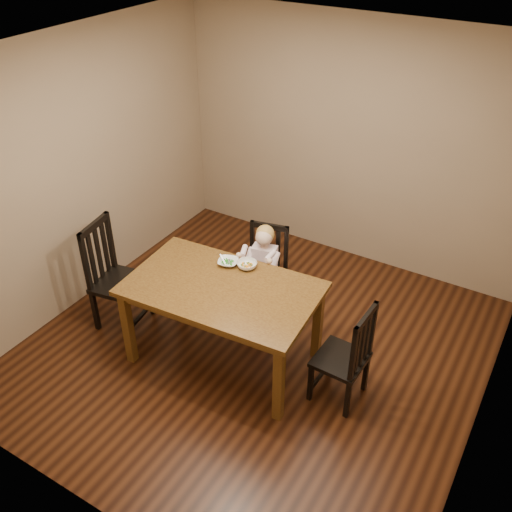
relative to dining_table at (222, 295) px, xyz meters
The scene contains 9 objects.
room 0.70m from the dining_table, 51.64° to the left, with size 4.01×4.01×2.71m.
dining_table is the anchor object (origin of this frame).
chair_child 0.87m from the dining_table, 92.98° to the left, with size 0.48×0.47×0.95m.
chair_left 1.22m from the dining_table, behind, with size 0.53×0.55×1.11m.
chair_right 1.18m from the dining_table, ahead, with size 0.42×0.43×0.97m.
toddler 0.79m from the dining_table, 92.40° to the left, with size 0.32×0.40×0.54m, color white, non-canonical shape.
bowl_peas 0.36m from the dining_table, 113.92° to the left, with size 0.18×0.18×0.04m, color white.
bowl_veg 0.38m from the dining_table, 84.33° to the left, with size 0.18×0.18×0.06m, color white.
fork 0.37m from the dining_table, 121.48° to the left, with size 0.10×0.07×0.04m.
Camera 1 is at (2.07, -3.45, 3.77)m, focal length 40.00 mm.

